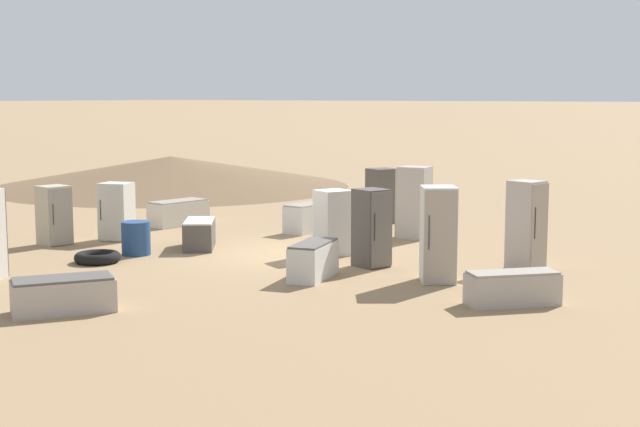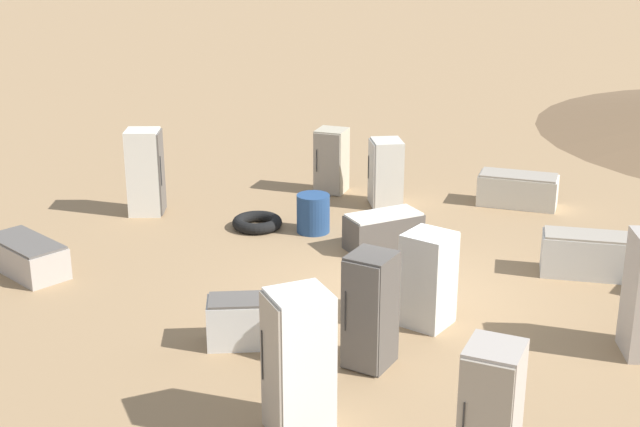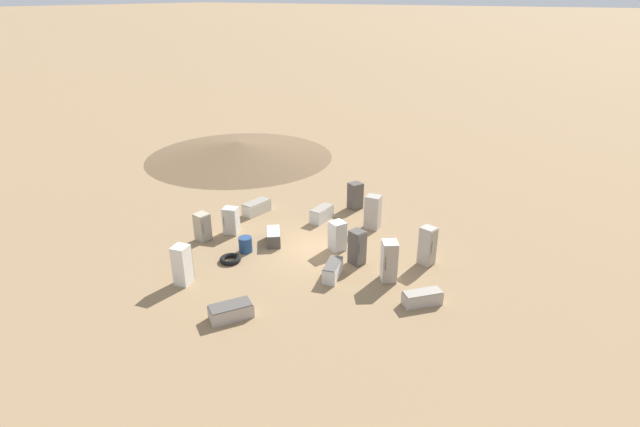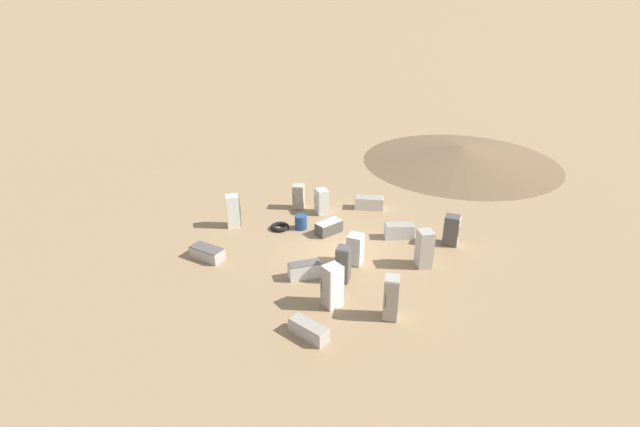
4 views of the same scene
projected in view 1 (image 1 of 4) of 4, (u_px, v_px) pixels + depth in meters
The scene contains 18 objects.
ground_plane at pixel (284, 254), 20.63m from camera, with size 1000.00×1000.00×0.00m, color #937551.
dirt_mound at pixel (171, 171), 35.93m from camera, with size 14.37×14.37×1.21m.
discarded_fridge_0 at pixel (63, 295), 15.04m from camera, with size 1.83×1.54×0.60m.
discarded_fridge_1 at pixel (199, 234), 21.35m from camera, with size 1.54×1.42×0.69m.
discarded_fridge_2 at pixel (309, 217), 23.96m from camera, with size 1.52×0.67×0.77m.
discarded_fridge_3 at pixel (414, 202), 22.81m from camera, with size 0.77×0.88×1.84m.
discarded_fridge_4 at pixel (333, 223), 20.42m from camera, with size 0.90×0.93×1.50m.
discarded_fridge_5 at pixel (438, 234), 17.42m from camera, with size 0.98×0.95×1.89m.
discarded_fridge_6 at pixel (54, 215), 21.84m from camera, with size 0.73×0.77×1.45m.
discarded_fridge_7 at pixel (382, 196), 25.52m from camera, with size 0.95×0.89×1.57m.
discarded_fridge_8 at pixel (116, 212), 22.50m from camera, with size 0.85×0.90×1.46m.
discarded_fridge_9 at pixel (512, 288), 15.58m from camera, with size 1.60×1.52×0.60m.
discarded_fridge_10 at pixel (179, 213), 25.17m from camera, with size 1.75×0.94×0.70m.
discarded_fridge_12 at pixel (526, 225), 18.78m from camera, with size 0.70×0.78×1.87m.
discarded_fridge_13 at pixel (372, 228), 19.01m from camera, with size 0.76×0.83×1.67m.
discarded_fridge_14 at pixel (313, 260), 17.84m from camera, with size 1.58×0.98×0.73m.
scrap_tire at pixel (98, 257), 19.55m from camera, with size 1.01×1.01×0.23m.
rusty_barrel at pixel (136, 238), 20.47m from camera, with size 0.66×0.66×0.77m.
Camera 1 is at (-16.07, -12.48, 3.65)m, focal length 50.00 mm.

